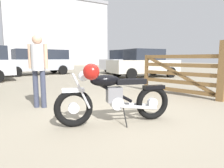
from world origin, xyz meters
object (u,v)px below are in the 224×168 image
Objects in this scene: red_hatchback_near at (144,63)px; pale_sedan_back at (39,61)px; bystander at (38,64)px; timber_gate at (187,73)px; white_estate_far at (132,61)px; vintage_motorcycle at (113,96)px.

pale_sedan_back is at bearing 140.78° from red_hatchback_near.
bystander is 9.65m from pale_sedan_back.
white_estate_far is (3.61, 8.58, 0.24)m from timber_gate.
vintage_motorcycle is at bearing 92.81° from timber_gate.
vintage_motorcycle is 0.42× the size of pale_sedan_back.
red_hatchback_near reaches higher than timber_gate.
timber_gate is at bearing -64.75° from bystander.
vintage_motorcycle is 1.24× the size of bystander.
red_hatchback_near is (5.41, -4.86, -0.10)m from pale_sedan_back.
vintage_motorcycle is 11.36m from pale_sedan_back.
bystander reaches higher than timber_gate.
vintage_motorcycle is 2.08m from bystander.
pale_sedan_back reaches higher than red_hatchback_near.
timber_gate is 0.50× the size of pale_sedan_back.
vintage_motorcycle is 8.48m from red_hatchback_near.
timber_gate is 0.50× the size of white_estate_far.
timber_gate is 9.31m from white_estate_far.
vintage_motorcycle is at bearing -127.39° from red_hatchback_near.
pale_sedan_back is 1.15× the size of red_hatchback_near.
timber_gate is 4.15m from bystander.
white_estate_far is 1.00× the size of pale_sedan_back.
white_estate_far reaches higher than timber_gate.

